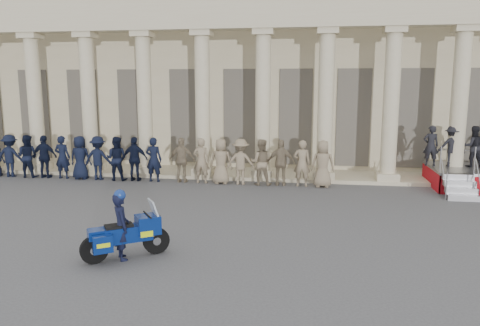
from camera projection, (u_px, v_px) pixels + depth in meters
name	position (u px, v px, depth m)	size (l,w,h in m)	color
ground	(183.00, 237.00, 12.61)	(90.00, 90.00, 0.00)	#49494C
building	(253.00, 75.00, 26.20)	(40.00, 12.50, 9.00)	#C0B390
officer_rank	(103.00, 158.00, 19.97)	(18.80, 0.71, 1.88)	black
reviewing_stand	(480.00, 154.00, 18.41)	(4.60, 3.88, 2.44)	gray
motorcycle	(126.00, 234.00, 11.04)	(1.81, 1.48, 1.36)	black
rider	(121.00, 225.00, 10.94)	(0.65, 0.70, 1.69)	black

